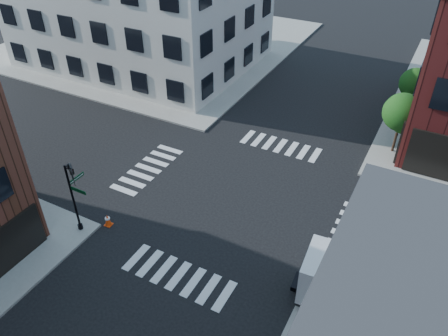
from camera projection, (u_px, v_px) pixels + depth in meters
ground at (239, 199)px, 27.52m from camera, size 120.00×120.00×0.00m
sidewalk_nw at (157, 41)px, 50.51m from camera, size 30.00×30.00×0.15m
building_nw at (140, 6)px, 43.00m from camera, size 22.00×16.00×11.00m
tree_near at (403, 114)px, 29.93m from camera, size 2.69×2.69×4.49m
tree_far at (415, 85)px, 34.40m from camera, size 2.43×2.43×4.07m
signal_pole at (74, 191)px, 23.63m from camera, size 1.29×1.24×4.60m
box_truck at (404, 293)px, 19.10m from camera, size 8.87×3.26×3.94m
traffic_cone at (108, 220)px, 25.39m from camera, size 0.44×0.44×0.77m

